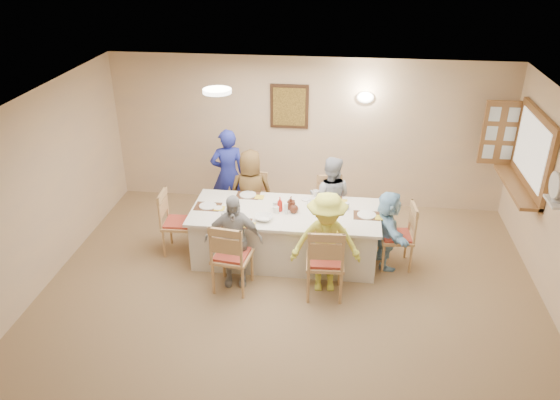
# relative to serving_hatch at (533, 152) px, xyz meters

# --- Properties ---
(ground) EXTENTS (7.00, 7.00, 0.00)m
(ground) POSITION_rel_serving_hatch_xyz_m (-3.21, -2.40, -1.50)
(ground) COLOR olive
(room_walls) EXTENTS (7.00, 7.00, 7.00)m
(room_walls) POSITION_rel_serving_hatch_xyz_m (-3.21, -2.40, 0.01)
(room_walls) COLOR #C9AF93
(room_walls) RESTS_ON ground
(wall_picture) EXTENTS (0.62, 0.05, 0.72)m
(wall_picture) POSITION_rel_serving_hatch_xyz_m (-3.51, 1.06, 0.20)
(wall_picture) COLOR #422817
(wall_picture) RESTS_ON room_walls
(wall_sconce) EXTENTS (0.26, 0.09, 0.18)m
(wall_sconce) POSITION_rel_serving_hatch_xyz_m (-2.31, 1.04, 0.40)
(wall_sconce) COLOR white
(wall_sconce) RESTS_ON room_walls
(ceiling_light) EXTENTS (0.36, 0.36, 0.05)m
(ceiling_light) POSITION_rel_serving_hatch_xyz_m (-4.21, -0.90, 0.97)
(ceiling_light) COLOR white
(ceiling_light) RESTS_ON room_walls
(serving_hatch) EXTENTS (0.06, 1.50, 1.15)m
(serving_hatch) POSITION_rel_serving_hatch_xyz_m (0.00, 0.00, 0.00)
(serving_hatch) COLOR brown
(serving_hatch) RESTS_ON room_walls
(hatch_sill) EXTENTS (0.30, 1.50, 0.05)m
(hatch_sill) POSITION_rel_serving_hatch_xyz_m (-0.12, 0.00, -0.53)
(hatch_sill) COLOR brown
(hatch_sill) RESTS_ON room_walls
(shutter_door) EXTENTS (0.55, 0.04, 1.00)m
(shutter_door) POSITION_rel_serving_hatch_xyz_m (-0.26, 0.76, 0.00)
(shutter_door) COLOR brown
(shutter_door) RESTS_ON room_walls
(fan_shelf) EXTENTS (0.22, 0.36, 0.03)m
(fan_shelf) POSITION_rel_serving_hatch_xyz_m (-0.08, -1.35, -0.10)
(fan_shelf) COLOR white
(fan_shelf) RESTS_ON room_walls
(desk_fan) EXTENTS (0.30, 0.30, 0.28)m
(desk_fan) POSITION_rel_serving_hatch_xyz_m (-0.11, -1.35, 0.05)
(desk_fan) COLOR #A5A5A8
(desk_fan) RESTS_ON fan_shelf
(dining_table) EXTENTS (2.62, 1.11, 0.76)m
(dining_table) POSITION_rel_serving_hatch_xyz_m (-3.37, -0.76, -1.12)
(dining_table) COLOR white
(dining_table) RESTS_ON ground
(chair_back_left) EXTENTS (0.47, 0.47, 0.90)m
(chair_back_left) POSITION_rel_serving_hatch_xyz_m (-3.97, 0.04, -1.05)
(chair_back_left) COLOR tan
(chair_back_left) RESTS_ON ground
(chair_back_right) EXTENTS (0.49, 0.49, 0.90)m
(chair_back_right) POSITION_rel_serving_hatch_xyz_m (-2.77, 0.04, -1.05)
(chair_back_right) COLOR tan
(chair_back_right) RESTS_ON ground
(chair_front_left) EXTENTS (0.55, 0.55, 1.01)m
(chair_front_left) POSITION_rel_serving_hatch_xyz_m (-3.97, -1.56, -0.99)
(chair_front_left) COLOR tan
(chair_front_left) RESTS_ON ground
(chair_front_right) EXTENTS (0.52, 0.52, 1.04)m
(chair_front_right) POSITION_rel_serving_hatch_xyz_m (-2.77, -1.56, -0.98)
(chair_front_right) COLOR tan
(chair_front_right) RESTS_ON ground
(chair_left_end) EXTENTS (0.48, 0.48, 0.96)m
(chair_left_end) POSITION_rel_serving_hatch_xyz_m (-4.92, -0.76, -1.02)
(chair_left_end) COLOR tan
(chair_left_end) RESTS_ON ground
(chair_right_end) EXTENTS (0.49, 0.49, 0.95)m
(chair_right_end) POSITION_rel_serving_hatch_xyz_m (-1.82, -0.76, -1.03)
(chair_right_end) COLOR tan
(chair_right_end) RESTS_ON ground
(diner_back_left) EXTENTS (0.81, 0.66, 1.36)m
(diner_back_left) POSITION_rel_serving_hatch_xyz_m (-3.97, -0.08, -0.82)
(diner_back_left) COLOR brown
(diner_back_left) RESTS_ON ground
(diner_back_right) EXTENTS (0.76, 0.65, 1.32)m
(diner_back_right) POSITION_rel_serving_hatch_xyz_m (-2.77, -0.08, -0.84)
(diner_back_right) COLOR #A7ADBA
(diner_back_right) RESTS_ON ground
(diner_front_left) EXTENTS (0.82, 0.46, 1.30)m
(diner_front_left) POSITION_rel_serving_hatch_xyz_m (-3.97, -1.44, -0.85)
(diner_front_left) COLOR #A0A0A0
(diner_front_left) RESTS_ON ground
(diner_front_right) EXTENTS (0.99, 0.68, 1.39)m
(diner_front_right) POSITION_rel_serving_hatch_xyz_m (-2.77, -1.44, -0.80)
(diner_front_right) COLOR #E0E54B
(diner_front_right) RESTS_ON ground
(diner_right_end) EXTENTS (1.18, 0.73, 1.13)m
(diner_right_end) POSITION_rel_serving_hatch_xyz_m (-1.95, -0.76, -0.93)
(diner_right_end) COLOR #9DD5FB
(diner_right_end) RESTS_ON ground
(caregiver) EXTENTS (0.77, 0.69, 1.51)m
(caregiver) POSITION_rel_serving_hatch_xyz_m (-4.42, 0.39, -0.75)
(caregiver) COLOR #222C99
(caregiver) RESTS_ON ground
(placemat_fl) EXTENTS (0.38, 0.28, 0.01)m
(placemat_fl) POSITION_rel_serving_hatch_xyz_m (-3.97, -1.18, -0.74)
(placemat_fl) COLOR #472B19
(placemat_fl) RESTS_ON dining_table
(plate_fl) EXTENTS (0.23, 0.23, 0.01)m
(plate_fl) POSITION_rel_serving_hatch_xyz_m (-3.97, -1.18, -0.73)
(plate_fl) COLOR white
(plate_fl) RESTS_ON dining_table
(napkin_fl) EXTENTS (0.14, 0.14, 0.01)m
(napkin_fl) POSITION_rel_serving_hatch_xyz_m (-3.79, -1.23, -0.73)
(napkin_fl) COLOR yellow
(napkin_fl) RESTS_ON dining_table
(placemat_fr) EXTENTS (0.35, 0.26, 0.01)m
(placemat_fr) POSITION_rel_serving_hatch_xyz_m (-2.77, -1.18, -0.74)
(placemat_fr) COLOR #472B19
(placemat_fr) RESTS_ON dining_table
(plate_fr) EXTENTS (0.25, 0.25, 0.02)m
(plate_fr) POSITION_rel_serving_hatch_xyz_m (-2.77, -1.18, -0.73)
(plate_fr) COLOR white
(plate_fr) RESTS_ON dining_table
(napkin_fr) EXTENTS (0.13, 0.13, 0.01)m
(napkin_fr) POSITION_rel_serving_hatch_xyz_m (-2.59, -1.23, -0.73)
(napkin_fr) COLOR yellow
(napkin_fr) RESTS_ON dining_table
(placemat_bl) EXTENTS (0.34, 0.25, 0.01)m
(placemat_bl) POSITION_rel_serving_hatch_xyz_m (-3.97, -0.34, -0.74)
(placemat_bl) COLOR #472B19
(placemat_bl) RESTS_ON dining_table
(plate_bl) EXTENTS (0.24, 0.24, 0.02)m
(plate_bl) POSITION_rel_serving_hatch_xyz_m (-3.97, -0.34, -0.73)
(plate_bl) COLOR white
(plate_bl) RESTS_ON dining_table
(napkin_bl) EXTENTS (0.13, 0.13, 0.01)m
(napkin_bl) POSITION_rel_serving_hatch_xyz_m (-3.79, -0.39, -0.73)
(napkin_bl) COLOR yellow
(napkin_bl) RESTS_ON dining_table
(placemat_br) EXTENTS (0.35, 0.26, 0.01)m
(placemat_br) POSITION_rel_serving_hatch_xyz_m (-2.77, -0.34, -0.74)
(placemat_br) COLOR #472B19
(placemat_br) RESTS_ON dining_table
(plate_br) EXTENTS (0.23, 0.23, 0.01)m
(plate_br) POSITION_rel_serving_hatch_xyz_m (-2.77, -0.34, -0.73)
(plate_br) COLOR white
(plate_br) RESTS_ON dining_table
(napkin_br) EXTENTS (0.15, 0.15, 0.01)m
(napkin_br) POSITION_rel_serving_hatch_xyz_m (-2.59, -0.39, -0.73)
(napkin_br) COLOR yellow
(napkin_br) RESTS_ON dining_table
(placemat_le) EXTENTS (0.36, 0.27, 0.01)m
(placemat_le) POSITION_rel_serving_hatch_xyz_m (-4.47, -0.76, -0.74)
(placemat_le) COLOR #472B19
(placemat_le) RESTS_ON dining_table
(plate_le) EXTENTS (0.24, 0.24, 0.02)m
(plate_le) POSITION_rel_serving_hatch_xyz_m (-4.47, -0.76, -0.73)
(plate_le) COLOR white
(plate_le) RESTS_ON dining_table
(napkin_le) EXTENTS (0.14, 0.14, 0.01)m
(napkin_le) POSITION_rel_serving_hatch_xyz_m (-4.29, -0.81, -0.73)
(napkin_le) COLOR yellow
(napkin_le) RESTS_ON dining_table
(placemat_re) EXTENTS (0.36, 0.27, 0.01)m
(placemat_re) POSITION_rel_serving_hatch_xyz_m (-2.25, -0.76, -0.74)
(placemat_re) COLOR #472B19
(placemat_re) RESTS_ON dining_table
(plate_re) EXTENTS (0.26, 0.26, 0.02)m
(plate_re) POSITION_rel_serving_hatch_xyz_m (-2.25, -0.76, -0.73)
(plate_re) COLOR white
(plate_re) RESTS_ON dining_table
(napkin_re) EXTENTS (0.14, 0.14, 0.01)m
(napkin_re) POSITION_rel_serving_hatch_xyz_m (-2.07, -0.81, -0.73)
(napkin_re) COLOR yellow
(napkin_re) RESTS_ON dining_table
(teacup_a) EXTENTS (0.14, 0.14, 0.08)m
(teacup_a) POSITION_rel_serving_hatch_xyz_m (-4.16, -1.05, -0.70)
(teacup_a) COLOR white
(teacup_a) RESTS_ON dining_table
(teacup_b) EXTENTS (0.12, 0.12, 0.09)m
(teacup_b) POSITION_rel_serving_hatch_xyz_m (-2.98, -0.24, -0.70)
(teacup_b) COLOR white
(teacup_b) RESTS_ON dining_table
(bowl_a) EXTENTS (0.28, 0.28, 0.06)m
(bowl_a) POSITION_rel_serving_hatch_xyz_m (-3.63, -1.04, -0.71)
(bowl_a) COLOR white
(bowl_a) RESTS_ON dining_table
(bowl_b) EXTENTS (0.26, 0.26, 0.06)m
(bowl_b) POSITION_rel_serving_hatch_xyz_m (-2.99, -0.53, -0.71)
(bowl_b) COLOR white
(bowl_b) RESTS_ON dining_table
(condiment_ketchup) EXTENTS (0.12, 0.12, 0.21)m
(condiment_ketchup) POSITION_rel_serving_hatch_xyz_m (-3.44, -0.76, -0.64)
(condiment_ketchup) COLOR #B2190F
(condiment_ketchup) RESTS_ON dining_table
(condiment_brown) EXTENTS (0.13, 0.13, 0.19)m
(condiment_brown) POSITION_rel_serving_hatch_xyz_m (-3.29, -0.69, -0.64)
(condiment_brown) COLOR #4D2314
(condiment_brown) RESTS_ON dining_table
(condiment_malt) EXTENTS (0.19, 0.19, 0.16)m
(condiment_malt) POSITION_rel_serving_hatch_xyz_m (-3.24, -0.78, -0.66)
(condiment_malt) COLOR #4D2314
(condiment_malt) RESTS_ON dining_table
(drinking_glass) EXTENTS (0.07, 0.07, 0.10)m
(drinking_glass) POSITION_rel_serving_hatch_xyz_m (-3.52, -0.71, -0.68)
(drinking_glass) COLOR silver
(drinking_glass) RESTS_ON dining_table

